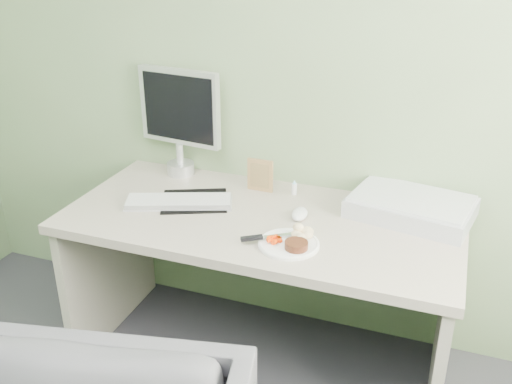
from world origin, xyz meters
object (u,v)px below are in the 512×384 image
(plate, at_px, (289,244))
(monitor, at_px, (179,116))
(scanner, at_px, (411,208))
(desk, at_px, (260,255))

(plate, distance_m, monitor, 0.89)
(scanner, height_order, monitor, monitor)
(desk, relative_size, scanner, 3.38)
(scanner, bearing_deg, desk, -148.57)
(scanner, xyz_separation_m, monitor, (-1.08, 0.10, 0.24))
(desk, relative_size, monitor, 3.21)
(plate, bearing_deg, monitor, 144.04)
(scanner, bearing_deg, plate, -123.69)
(plate, xyz_separation_m, scanner, (0.39, 0.40, 0.03))
(monitor, bearing_deg, plate, -28.54)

